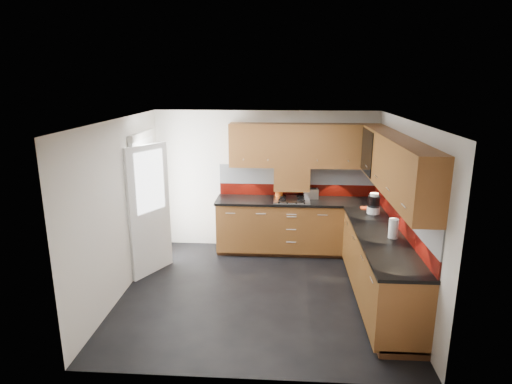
# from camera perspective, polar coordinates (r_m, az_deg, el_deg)

# --- Properties ---
(room) EXTENTS (4.00, 3.80, 2.64)m
(room) POSITION_cam_1_polar(r_m,az_deg,el_deg) (5.63, 0.51, 0.37)
(room) COLOR black
(base_cabinets) EXTENTS (2.70, 3.20, 0.95)m
(base_cabinets) POSITION_cam_1_polar(r_m,az_deg,el_deg) (6.67, 10.10, -7.10)
(base_cabinets) COLOR #562B13
(base_cabinets) RESTS_ON room
(countertop) EXTENTS (2.72, 3.22, 0.04)m
(countertop) POSITION_cam_1_polar(r_m,az_deg,el_deg) (6.50, 10.18, -3.20)
(countertop) COLOR black
(countertop) RESTS_ON base_cabinets
(backsplash) EXTENTS (2.70, 3.20, 0.54)m
(backsplash) POSITION_cam_1_polar(r_m,az_deg,el_deg) (6.66, 11.99, -0.25)
(backsplash) COLOR maroon
(backsplash) RESTS_ON countertop
(upper_cabinets) EXTENTS (2.50, 3.20, 0.72)m
(upper_cabinets) POSITION_cam_1_polar(r_m,az_deg,el_deg) (6.38, 12.06, 4.88)
(upper_cabinets) COLOR #562B13
(upper_cabinets) RESTS_ON room
(extractor_hood) EXTENTS (0.60, 0.33, 0.40)m
(extractor_hood) POSITION_cam_1_polar(r_m,az_deg,el_deg) (7.26, 4.79, 1.84)
(extractor_hood) COLOR #562B13
(extractor_hood) RESTS_ON room
(glass_cabinet) EXTENTS (0.32, 0.80, 0.66)m
(glass_cabinet) POSITION_cam_1_polar(r_m,az_deg,el_deg) (6.73, 15.80, 5.39)
(glass_cabinet) COLOR black
(glass_cabinet) RESTS_ON room
(back_door) EXTENTS (0.42, 1.19, 2.04)m
(back_door) POSITION_cam_1_polar(r_m,az_deg,el_deg) (6.79, -14.31, -1.64)
(back_door) COLOR white
(back_door) RESTS_ON room
(gas_hob) EXTENTS (0.60, 0.53, 0.05)m
(gas_hob) POSITION_cam_1_polar(r_m,az_deg,el_deg) (7.18, 4.76, -0.99)
(gas_hob) COLOR silver
(gas_hob) RESTS_ON countertop
(utensil_pot) EXTENTS (0.13, 0.13, 0.46)m
(utensil_pot) POSITION_cam_1_polar(r_m,az_deg,el_deg) (7.31, 3.08, 0.01)
(utensil_pot) COLOR orange
(utensil_pot) RESTS_ON countertop
(toaster) EXTENTS (0.25, 0.17, 0.18)m
(toaster) POSITION_cam_1_polar(r_m,az_deg,el_deg) (7.31, 7.33, -0.21)
(toaster) COLOR silver
(toaster) RESTS_ON countertop
(food_processor) EXTENTS (0.19, 0.19, 0.32)m
(food_processor) POSITION_cam_1_polar(r_m,az_deg,el_deg) (6.66, 15.42, -1.59)
(food_processor) COLOR white
(food_processor) RESTS_ON countertop
(paper_towel) EXTENTS (0.12, 0.12, 0.25)m
(paper_towel) POSITION_cam_1_polar(r_m,az_deg,el_deg) (5.72, 17.84, -4.65)
(paper_towel) COLOR white
(paper_towel) RESTS_ON countertop
(orange_cloth) EXTENTS (0.14, 0.13, 0.02)m
(orange_cloth) POSITION_cam_1_polar(r_m,az_deg,el_deg) (6.93, 14.35, -2.06)
(orange_cloth) COLOR #E94519
(orange_cloth) RESTS_ON countertop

